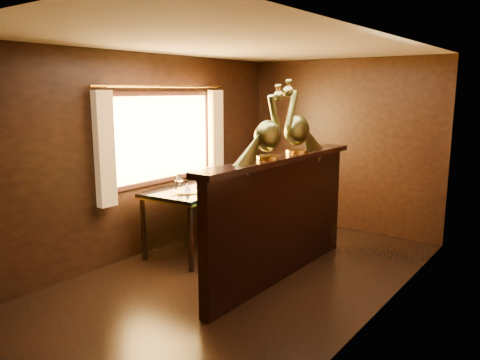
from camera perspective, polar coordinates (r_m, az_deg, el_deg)
The scene contains 8 objects.
ground at distance 5.28m, azimuth 0.15°, elevation -11.91°, with size 5.00×5.00×0.00m, color black.
room_shell at distance 4.96m, azimuth -0.51°, elevation 5.50°, with size 3.04×5.04×2.52m.
partition at distance 5.12m, azimuth 5.06°, elevation -4.27°, with size 0.26×2.70×1.36m.
dining_table at distance 5.98m, azimuth -5.15°, elevation -1.57°, with size 0.99×1.49×1.04m.
chair_left at distance 5.35m, azimuth 1.36°, elevation -4.29°, with size 0.47×0.50×1.25m.
chair_right at distance 5.54m, azimuth 0.35°, elevation -3.60°, with size 0.58×0.59×1.27m.
peacock_left at distance 4.70m, azimuth 3.43°, elevation 7.06°, with size 0.24×0.63×0.75m, color #17452D, non-canonical shape.
peacock_right at distance 5.19m, azimuth 6.98°, elevation 7.64°, with size 0.25×0.67×0.80m, color #17452D, non-canonical shape.
Camera 1 is at (2.91, -3.91, 2.05)m, focal length 35.00 mm.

